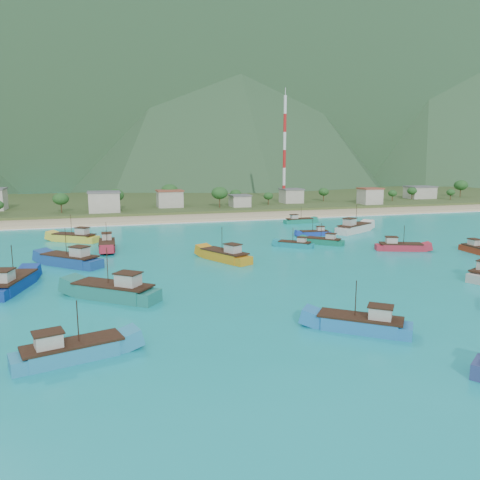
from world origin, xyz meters
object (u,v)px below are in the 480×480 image
object	(u,v)px
boat_3	(225,256)
boat_25	(12,284)
boat_9	(324,242)
boat_6	(71,261)
boat_24	(362,325)
boat_1	(107,246)
boat_27	(71,352)
boat_26	(400,247)
boat_28	(354,229)
boat_23	(75,238)
boat_14	(315,234)
boat_11	(115,292)
boat_2	(299,221)
boat_15	(295,245)
radio_tower	(284,150)
boat_21	(480,251)

from	to	relation	value
boat_3	boat_25	bearing A→B (deg)	169.74
boat_9	boat_25	distance (m)	67.75
boat_6	boat_24	size ratio (longest dim) A/B	1.13
boat_1	boat_6	bearing A→B (deg)	67.00
boat_6	boat_27	bearing A→B (deg)	-133.78
boat_25	boat_26	distance (m)	77.36
boat_3	boat_28	distance (m)	49.86
boat_9	boat_23	distance (m)	60.33
boat_3	boat_14	distance (m)	38.50
boat_1	boat_28	world-z (taller)	boat_28
boat_24	boat_28	bearing A→B (deg)	8.91
boat_1	boat_26	xyz separation A→B (m)	(61.99, -19.97, -0.12)
boat_24	boat_27	xyz separation A→B (m)	(-32.44, 1.44, 0.01)
boat_23	boat_24	size ratio (longest dim) A/B	1.10
boat_6	boat_9	distance (m)	56.69
boat_11	boat_26	world-z (taller)	boat_11
boat_3	boat_26	xyz separation A→B (m)	(39.70, -0.85, -0.21)
boat_3	boat_23	distance (m)	43.20
boat_28	boat_9	bearing A→B (deg)	-79.72
boat_3	boat_24	distance (m)	42.12
boat_23	boat_14	bearing A→B (deg)	-62.90
boat_2	boat_27	world-z (taller)	boat_27
boat_23	boat_25	xyz separation A→B (m)	(-7.40, -42.46, 0.06)
boat_3	boat_15	bearing A→B (deg)	-0.37
boat_9	boat_14	distance (m)	12.83
boat_2	boat_25	distance (m)	92.93
boat_26	boat_27	xyz separation A→B (m)	(-66.58, -39.46, 0.09)
radio_tower	boat_9	xyz separation A→B (m)	(-23.91, -84.77, -22.88)
boat_14	boat_2	bearing A→B (deg)	-7.43
boat_26	boat_3	bearing A→B (deg)	-69.71
boat_1	boat_9	xyz separation A→B (m)	(49.41, -8.22, -0.23)
boat_2	boat_21	size ratio (longest dim) A/B	0.97
boat_21	boat_24	distance (m)	58.46
boat_14	boat_28	size ratio (longest dim) A/B	0.62
boat_3	boat_6	distance (m)	29.42
boat_15	boat_28	size ratio (longest dim) A/B	0.57
boat_23	boat_27	bearing A→B (deg)	-142.95
boat_27	boat_15	bearing A→B (deg)	122.10
boat_6	boat_14	world-z (taller)	boat_6
boat_3	boat_21	world-z (taller)	boat_3
boat_15	boat_2	bearing A→B (deg)	15.46
boat_21	boat_27	bearing A→B (deg)	24.24
boat_23	boat_1	bearing A→B (deg)	-114.49
radio_tower	boat_24	xyz separation A→B (m)	(-45.47, -137.43, -22.69)
boat_9	boat_15	world-z (taller)	boat_9
boat_23	boat_3	bearing A→B (deg)	-101.88
boat_3	boat_15	xyz separation A→B (m)	(19.22, 9.55, -0.42)
boat_3	boat_21	bearing A→B (deg)	-36.14
boat_6	boat_9	size ratio (longest dim) A/B	1.43
boat_3	boat_9	world-z (taller)	boat_3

